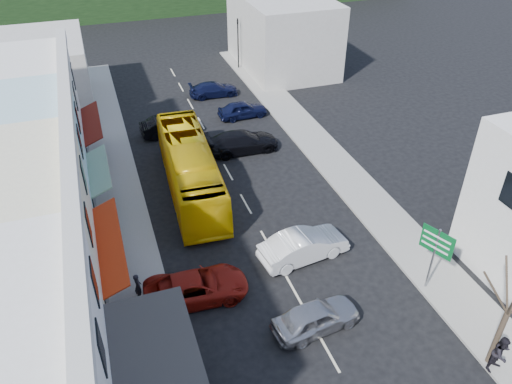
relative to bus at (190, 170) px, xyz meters
name	(u,v)px	position (x,y,z in m)	size (l,w,h in m)	color
ground	(294,291)	(2.89, -10.64, -1.55)	(120.00, 120.00, 0.00)	black
sidewalk_left	(122,208)	(-4.61, -0.64, -1.48)	(3.00, 52.00, 0.15)	gray
sidewalk_right	(338,167)	(10.39, -0.64, -1.48)	(3.00, 52.00, 0.15)	gray
shopfront_row	(14,220)	(-9.60, -5.64, 2.45)	(8.25, 30.00, 8.00)	silver
distant_block_left	(38,76)	(-9.11, 16.36, 1.45)	(8.00, 10.00, 6.00)	#B7B2A8
distant_block_right	(283,33)	(13.89, 19.36, 1.95)	(8.00, 12.00, 7.00)	#B7B2A8
bus	(190,170)	(0.00, 0.00, 0.00)	(2.50, 11.60, 3.10)	yellow
car_silver	(316,317)	(2.90, -13.15, -0.85)	(1.80, 4.40, 1.40)	#A6A6AA
car_white	(304,248)	(4.32, -8.45, -0.85)	(1.80, 4.40, 1.40)	silver
car_red	(197,287)	(-1.86, -9.48, -0.85)	(1.90, 4.60, 1.40)	maroon
car_black_near	(242,143)	(4.74, 3.87, -0.85)	(1.84, 4.50, 1.40)	black
car_navy_mid	(243,109)	(6.48, 9.33, -0.85)	(1.80, 4.40, 1.40)	black
car_black_far	(170,126)	(0.19, 8.30, -0.85)	(1.80, 4.40, 1.40)	black
car_navy_far	(214,89)	(5.34, 14.36, -0.85)	(1.84, 4.50, 1.40)	black
pedestrian_left	(138,285)	(-4.59, -8.70, -0.55)	(0.60, 0.40, 1.70)	black
pedestrian_right	(501,355)	(9.24, -17.77, -0.55)	(0.70, 0.44, 1.70)	black
direction_sign	(432,260)	(9.29, -12.62, 0.36)	(0.84, 1.66, 3.82)	#065321
street_tree	(507,314)	(9.19, -17.36, 1.59)	(2.41, 2.41, 6.28)	#3C2F23
traffic_signal	(238,44)	(9.49, 20.22, 0.99)	(0.68, 1.09, 5.07)	black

